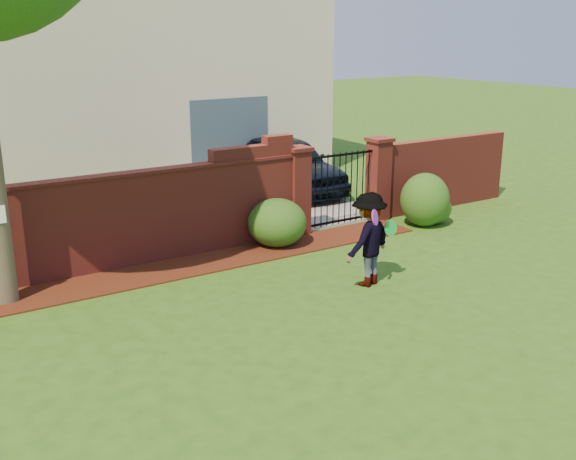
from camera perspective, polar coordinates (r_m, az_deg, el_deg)
ground at (r=10.13m, az=2.06°, el=-8.06°), size 80.00×80.00×0.01m
mulch_bed at (r=12.44m, az=-10.44°, el=-3.45°), size 11.10×1.08×0.03m
brick_wall at (r=12.43m, az=-16.34°, el=0.55°), size 8.70×0.31×2.16m
brick_wall_return at (r=16.91m, az=12.78°, el=4.69°), size 4.00×0.25×1.70m
pillar_left at (r=14.25m, az=0.82°, el=3.35°), size 0.50×0.50×1.88m
pillar_right at (r=15.55m, az=7.60°, el=4.33°), size 0.50×0.50×1.88m
iron_gate at (r=14.89m, az=4.35°, el=3.49°), size 1.78×0.03×1.60m
driveway at (r=18.34m, az=-3.28°, el=3.29°), size 3.20×8.00×0.01m
house at (r=20.55m, az=-15.40°, el=13.08°), size 12.40×6.40×6.30m
car at (r=18.02m, az=0.33°, el=5.46°), size 2.05×4.44×1.48m
shrub_left at (r=13.57m, az=-0.92°, el=0.62°), size 1.19×1.19×0.97m
shrub_middle at (r=15.26m, az=11.43°, el=2.52°), size 1.08×1.08×1.19m
shrub_right at (r=15.53m, az=12.16°, el=1.79°), size 0.79×0.79×0.70m
man at (r=11.48m, az=6.90°, el=-0.82°), size 1.17×0.87×1.62m
frisbee_purple at (r=10.92m, az=7.32°, el=1.06°), size 0.26×0.21×0.26m
frisbee_green at (r=11.58m, az=8.63°, el=0.16°), size 0.27×0.06×0.27m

